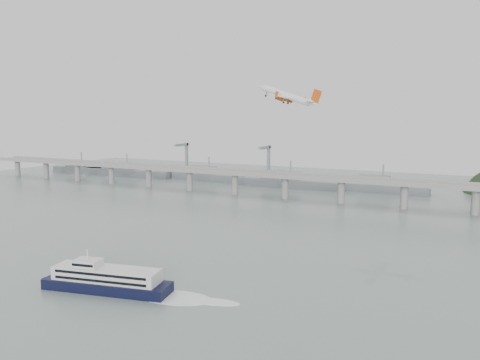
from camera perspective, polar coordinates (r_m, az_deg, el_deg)
The scene contains 5 objects.
ground at distance 227.92m, azimuth -6.45°, elevation -10.69°, with size 900.00×900.00×0.00m, color slate.
bridge at distance 402.23m, azimuth 9.35°, elevation -0.10°, with size 800.00×22.00×23.90m.
distant_fleet at distance 527.39m, azimuth -4.57°, elevation 0.58°, with size 453.00×60.90×40.00m.
ferry at distance 206.11m, azimuth -15.92°, elevation -11.62°, with size 89.10×29.28×16.96m.
airliner at distance 269.18m, azimuth 5.85°, elevation 10.15°, with size 40.11×36.31×15.12m.
Camera 1 is at (120.68, -179.48, 71.94)m, focal length 35.00 mm.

